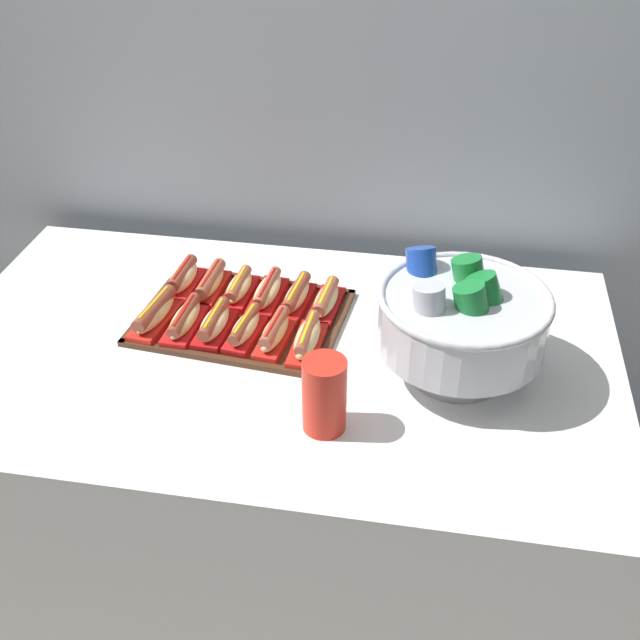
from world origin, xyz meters
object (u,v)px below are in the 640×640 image
(serving_tray, at_px, (242,318))
(hot_dog_2, at_px, (214,324))
(hot_dog_4, at_px, (276,333))
(hot_dog_3, at_px, (245,329))
(hot_dog_5, at_px, (307,339))
(hot_dog_6, at_px, (183,278))
(punch_bowl, at_px, (461,319))
(hot_dog_9, at_px, (267,292))
(hot_dog_1, at_px, (185,320))
(cup_stack, at_px, (324,395))
(hot_dog_11, at_px, (326,301))
(buffet_table, at_px, (279,461))
(hot_dog_0, at_px, (155,314))
(hot_dog_7, at_px, (211,283))
(hot_dog_10, at_px, (296,296))
(hot_dog_8, at_px, (239,288))

(serving_tray, xyz_separation_m, hot_dog_2, (-0.05, -0.08, 0.03))
(hot_dog_2, distance_m, hot_dog_4, 0.15)
(hot_dog_3, bearing_deg, hot_dog_5, -5.36)
(hot_dog_4, height_order, hot_dog_6, hot_dog_6)
(punch_bowl, bearing_deg, hot_dog_9, 156.67)
(hot_dog_1, distance_m, hot_dog_9, 0.22)
(cup_stack, bearing_deg, hot_dog_11, 98.98)
(buffet_table, relative_size, hot_dog_0, 8.30)
(hot_dog_3, bearing_deg, hot_dog_6, 138.39)
(hot_dog_7, xyz_separation_m, cup_stack, (0.36, -0.43, 0.05))
(hot_dog_1, height_order, hot_dog_10, hot_dog_10)
(hot_dog_7, height_order, punch_bowl, punch_bowl)
(hot_dog_9, bearing_deg, hot_dog_7, 174.64)
(buffet_table, distance_m, hot_dog_9, 0.44)
(hot_dog_6, bearing_deg, hot_dog_4, -34.17)
(serving_tray, xyz_separation_m, hot_dog_5, (0.18, -0.10, 0.03))
(cup_stack, bearing_deg, hot_dog_8, 123.99)
(hot_dog_7, distance_m, cup_stack, 0.57)
(hot_dog_5, bearing_deg, hot_dog_11, 84.64)
(hot_dog_7, distance_m, hot_dog_10, 0.23)
(serving_tray, relative_size, cup_stack, 3.13)
(hot_dog_5, bearing_deg, hot_dog_2, 174.64)
(hot_dog_7, bearing_deg, hot_dog_1, -95.36)
(hot_dog_1, bearing_deg, hot_dog_3, -5.36)
(hot_dog_7, bearing_deg, hot_dog_9, -5.36)
(serving_tray, xyz_separation_m, hot_dog_4, (0.10, -0.09, 0.03))
(hot_dog_2, height_order, hot_dog_3, hot_dog_2)
(hot_dog_7, relative_size, hot_dog_11, 0.98)
(hot_dog_9, bearing_deg, hot_dog_3, -95.36)
(hot_dog_9, distance_m, cup_stack, 0.47)
(hot_dog_1, bearing_deg, buffet_table, -7.46)
(hot_dog_4, height_order, hot_dog_7, hot_dog_4)
(hot_dog_0, height_order, hot_dog_4, same)
(hot_dog_0, relative_size, hot_dog_5, 1.07)
(hot_dog_7, bearing_deg, hot_dog_4, -41.61)
(hot_dog_5, distance_m, punch_bowl, 0.35)
(hot_dog_2, bearing_deg, hot_dog_10, 42.37)
(hot_dog_6, bearing_deg, hot_dog_8, -5.36)
(hot_dog_4, bearing_deg, hot_dog_2, 174.64)
(hot_dog_1, distance_m, hot_dog_6, 0.18)
(hot_dog_6, bearing_deg, hot_dog_9, -5.36)
(hot_dog_10, bearing_deg, buffet_table, -96.05)
(hot_dog_2, height_order, hot_dog_6, hot_dog_6)
(hot_dog_10, relative_size, hot_dog_11, 0.99)
(hot_dog_5, height_order, punch_bowl, punch_bowl)
(serving_tray, bearing_deg, hot_dog_1, -149.10)
(hot_dog_4, relative_size, hot_dog_5, 0.95)
(hot_dog_1, xyz_separation_m, hot_dog_2, (0.07, -0.01, 0.00))
(hot_dog_3, bearing_deg, hot_dog_10, 60.20)
(buffet_table, height_order, hot_dog_9, hot_dog_9)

